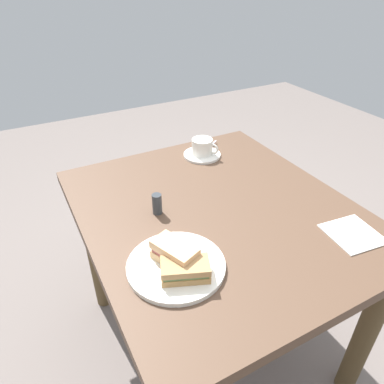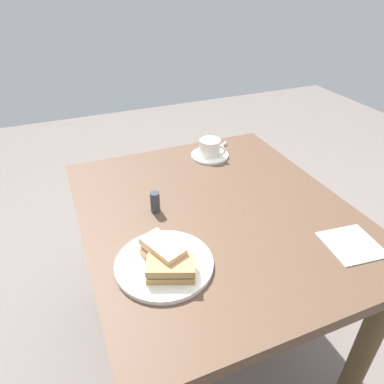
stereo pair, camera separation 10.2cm
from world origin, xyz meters
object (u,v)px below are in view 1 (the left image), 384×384
at_px(sandwich_back, 185,270).
at_px(salt_shaker, 157,204).
at_px(coffee_saucer, 202,155).
at_px(sandwich_plate, 176,265).
at_px(coffee_cup, 203,146).
at_px(spoon, 210,146).
at_px(sandwich_front, 175,254).
at_px(napkin, 353,234).
at_px(dining_table, 216,236).

relative_size(sandwich_back, salt_shaker, 1.99).
bearing_deg(salt_shaker, coffee_saucer, 130.96).
bearing_deg(sandwich_plate, coffee_saucer, 144.48).
bearing_deg(coffee_cup, sandwich_plate, -35.66).
bearing_deg(spoon, coffee_cup, -54.39).
bearing_deg(sandwich_front, salt_shaker, 167.57).
height_order(coffee_cup, napkin, coffee_cup).
bearing_deg(sandwich_plate, salt_shaker, 167.81).
height_order(dining_table, napkin, napkin).
bearing_deg(coffee_saucer, coffee_cup, 35.82).
relative_size(sandwich_front, napkin, 0.95).
relative_size(napkin, salt_shaker, 2.09).
relative_size(coffee_cup, napkin, 0.71).
bearing_deg(coffee_saucer, sandwich_front, -35.85).
height_order(sandwich_plate, sandwich_front, sandwich_front).
relative_size(sandwich_plate, coffee_saucer, 1.70).
bearing_deg(coffee_cup, salt_shaker, -49.26).
distance_m(spoon, napkin, 0.72).
xyz_separation_m(sandwich_front, coffee_saucer, (-0.54, 0.39, -0.04)).
bearing_deg(spoon, napkin, 6.80).
bearing_deg(sandwich_plate, dining_table, 126.86).
xyz_separation_m(coffee_cup, napkin, (0.67, 0.15, -0.04)).
bearing_deg(salt_shaker, sandwich_front, -12.43).
height_order(sandwich_plate, salt_shaker, salt_shaker).
relative_size(dining_table, spoon, 11.51).
relative_size(dining_table, napkin, 6.75).
bearing_deg(coffee_cup, napkin, 12.58).
xyz_separation_m(sandwich_front, sandwich_back, (0.06, 0.00, -0.01)).
distance_m(coffee_saucer, coffee_cup, 0.04).
relative_size(spoon, napkin, 0.59).
relative_size(dining_table, sandwich_front, 7.13).
bearing_deg(sandwich_front, spoon, 142.06).
xyz_separation_m(sandwich_plate, napkin, (0.13, 0.54, -0.01)).
relative_size(sandwich_plate, sandwich_front, 1.90).
xyz_separation_m(sandwich_front, napkin, (0.14, 0.54, -0.04)).
bearing_deg(spoon, sandwich_back, -35.20).
distance_m(coffee_saucer, salt_shaker, 0.44).
distance_m(sandwich_back, coffee_saucer, 0.71).
distance_m(sandwich_front, sandwich_back, 0.06).
xyz_separation_m(dining_table, sandwich_front, (0.18, -0.25, 0.17)).
bearing_deg(spoon, sandwich_front, -37.94).
bearing_deg(dining_table, sandwich_front, -54.21).
relative_size(coffee_saucer, coffee_cup, 1.49).
bearing_deg(napkin, dining_table, -136.98).
distance_m(sandwich_front, napkin, 0.56).
bearing_deg(salt_shaker, dining_table, 69.84).
distance_m(coffee_saucer, spoon, 0.08).
height_order(dining_table, salt_shaker, salt_shaker).
bearing_deg(sandwich_back, sandwich_front, -178.47).
relative_size(sandwich_back, spoon, 1.63).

